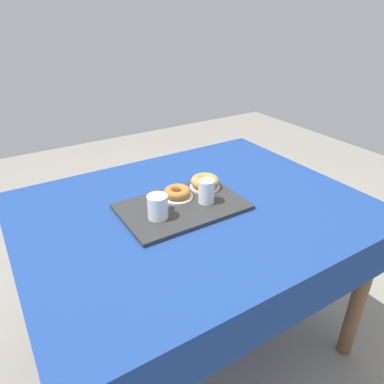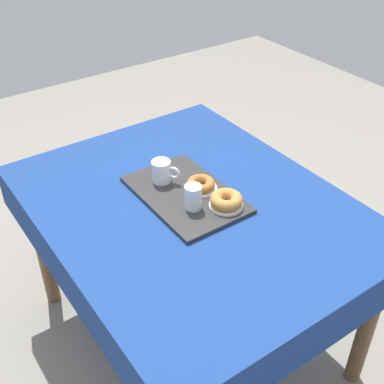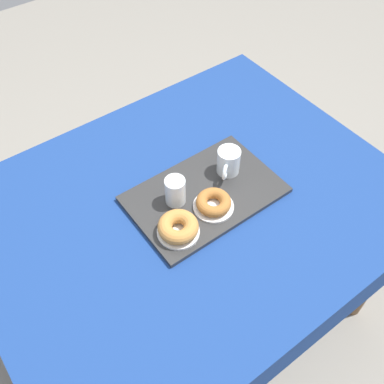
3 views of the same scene
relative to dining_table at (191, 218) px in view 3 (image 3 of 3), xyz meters
name	(u,v)px [view 3 (image 3 of 3)]	position (x,y,z in m)	size (l,w,h in m)	color
ground_plane	(191,307)	(0.00, 0.00, -0.66)	(6.00, 6.00, 0.00)	gray
dining_table	(191,218)	(0.00, 0.00, 0.00)	(1.32, 1.04, 0.75)	navy
serving_tray	(205,194)	(-0.05, 0.01, 0.09)	(0.47, 0.30, 0.02)	#2D2D2D
tea_mug_left	(228,162)	(-0.17, -0.02, 0.14)	(0.10, 0.09, 0.09)	white
water_glass_near	(175,192)	(0.04, -0.02, 0.14)	(0.06, 0.06, 0.09)	white
donut_plate_left	(178,232)	(0.10, 0.08, 0.11)	(0.13, 0.13, 0.01)	white
sugar_donut_left	(178,227)	(0.10, 0.08, 0.13)	(0.12, 0.12, 0.04)	#BC7F3D
donut_plate_right	(213,206)	(-0.04, 0.07, 0.11)	(0.13, 0.13, 0.01)	white
sugar_donut_right	(214,202)	(-0.04, 0.07, 0.13)	(0.11, 0.11, 0.03)	#A3662D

